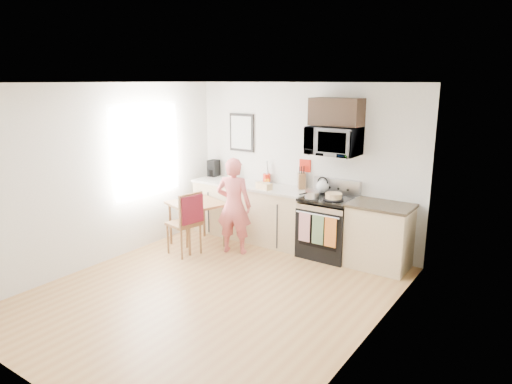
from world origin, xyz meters
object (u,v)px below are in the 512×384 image
Objects in this scene: person at (234,206)px; chair at (189,216)px; cake at (334,197)px; dining_table at (196,208)px; microwave at (334,141)px; range at (327,228)px.

chair is (-0.46, -0.52, -0.11)m from person.
dining_table is at bearing -161.00° from cake.
microwave reaches higher than cake.
microwave reaches higher than dining_table.
range is at bearing 145.09° from cake.
range is at bearing -171.57° from person.
microwave is (-0.00, 0.10, 1.32)m from range.
person is 1.77× the size of dining_table.
cake is at bearing -176.33° from person.
cake is (1.38, 0.61, 0.22)m from person.
person is (-1.26, -0.79, -1.01)m from microwave.
cake is (0.11, -0.08, 0.53)m from range.
microwave is 0.76× the size of chair.
range is 2.11m from chair.
person is 0.70m from dining_table.
cake reaches higher than dining_table.
dining_table is 0.47m from chair.
dining_table is (-1.94, -0.79, 0.20)m from range.
person is 5.11× the size of cake.
dining_table is 2.20m from cake.
microwave is 1.80m from person.
microwave is 0.50× the size of person.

